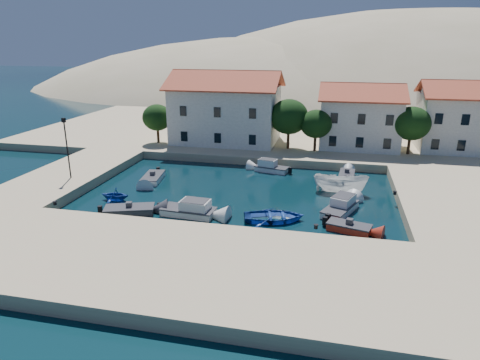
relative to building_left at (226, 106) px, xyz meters
name	(u,v)px	position (x,y,z in m)	size (l,w,h in m)	color
ground	(211,235)	(6.00, -28.00, -5.94)	(400.00, 400.00, 0.00)	black
quay_south	(185,267)	(6.00, -34.00, -5.44)	(52.00, 12.00, 1.00)	tan
quay_east	(462,205)	(26.50, -18.00, -5.44)	(11.00, 20.00, 1.00)	tan
quay_west	(70,176)	(-13.00, -18.00, -5.44)	(8.00, 20.00, 1.00)	tan
quay_north	(291,133)	(8.00, 10.00, -5.44)	(80.00, 36.00, 1.00)	tan
hills	(367,153)	(26.64, 95.62, -29.34)	(254.00, 176.00, 99.00)	tan
building_left	(226,106)	(0.00, 0.00, 0.00)	(14.70, 9.45, 9.70)	beige
building_mid	(360,115)	(18.00, 1.00, -0.71)	(10.50, 8.40, 8.30)	beige
building_right	(457,115)	(30.00, 2.00, -0.46)	(9.45, 8.40, 8.80)	beige
trees	(301,120)	(10.51, -2.54, -1.10)	(37.30, 5.30, 6.45)	#382314
lamppost	(66,142)	(-11.50, -20.00, -1.18)	(0.35, 0.25, 6.22)	black
bollards	(256,207)	(8.80, -24.13, -4.79)	(29.36, 9.56, 0.30)	black
motorboat_grey_sw	(130,210)	(-2.30, -25.32, -5.64)	(4.66, 3.19, 1.25)	#35353A
cabin_cruiser_south	(188,210)	(2.89, -24.50, -5.46)	(4.86, 2.35, 1.60)	silver
rowboat_south	(274,221)	(10.37, -24.10, -5.94)	(3.63, 5.09, 1.05)	#1C419A
motorboat_red_se	(349,228)	(16.54, -24.84, -5.64)	(3.70, 2.40, 1.25)	maroon
cabin_cruiser_east	(340,207)	(15.82, -21.04, -5.46)	(3.46, 5.03, 1.60)	silver
boat_east	(340,193)	(15.81, -15.67, -5.94)	(2.02, 5.38, 2.08)	silver
motorboat_white_ne	(347,175)	(16.52, -10.57, -5.64)	(1.87, 3.56, 1.25)	silver
rowboat_west	(116,200)	(-5.15, -22.58, -5.94)	(2.33, 2.70, 1.42)	#1C419A
motorboat_white_west	(153,178)	(-4.10, -16.20, -5.64)	(2.49, 4.41, 1.25)	silver
cabin_cruiser_north	(272,168)	(8.03, -10.02, -5.46)	(4.10, 2.45, 1.60)	silver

